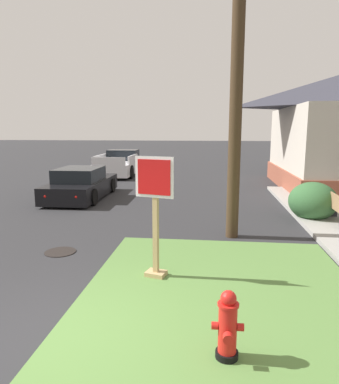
% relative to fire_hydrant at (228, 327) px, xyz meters
% --- Properties ---
extents(ground_plane, '(160.00, 160.00, 0.00)m').
position_rel_fire_hydrant_xyz_m(ground_plane, '(-2.28, 0.20, -0.48)').
color(ground_plane, '#2B2B2D').
extents(grass_corner_patch, '(4.67, 5.56, 0.08)m').
position_rel_fire_hydrant_xyz_m(grass_corner_patch, '(-0.00, 1.72, -0.44)').
color(grass_corner_patch, '#567F3D').
rests_on(grass_corner_patch, ground).
extents(fire_hydrant, '(0.38, 0.34, 0.85)m').
position_rel_fire_hydrant_xyz_m(fire_hydrant, '(0.00, 0.00, 0.00)').
color(fire_hydrant, black).
rests_on(fire_hydrant, grass_corner_patch).
extents(stop_sign, '(0.71, 0.36, 2.23)m').
position_rel_fire_hydrant_xyz_m(stop_sign, '(-1.21, 2.26, 0.69)').
color(stop_sign, tan).
rests_on(stop_sign, grass_corner_patch).
extents(manhole_cover, '(0.70, 0.70, 0.02)m').
position_rel_fire_hydrant_xyz_m(manhole_cover, '(-3.61, 3.49, -0.47)').
color(manhole_cover, black).
rests_on(manhole_cover, ground).
extents(parked_sedan_black, '(2.05, 4.51, 1.25)m').
position_rel_fire_hydrant_xyz_m(parked_sedan_black, '(-5.41, 9.74, 0.06)').
color(parked_sedan_black, black).
rests_on(parked_sedan_black, ground).
extents(pickup_truck_white, '(2.22, 5.42, 1.48)m').
position_rel_fire_hydrant_xyz_m(pickup_truck_white, '(-5.69, 17.22, 0.14)').
color(pickup_truck_white, silver).
rests_on(pickup_truck_white, ground).
extents(street_bench, '(0.46, 1.76, 0.85)m').
position_rel_fire_hydrant_xyz_m(street_bench, '(3.39, 6.42, 0.11)').
color(street_bench, '#93704C').
rests_on(street_bench, sidewalk_strip).
extents(utility_pole, '(1.73, 0.31, 9.27)m').
position_rel_fire_hydrant_xyz_m(utility_pole, '(0.35, 5.14, 4.33)').
color(utility_pole, '#42301E').
rests_on(utility_pole, ground).
extents(shrub_by_curb, '(1.44, 1.44, 1.18)m').
position_rel_fire_hydrant_xyz_m(shrub_by_curb, '(2.91, 7.17, 0.11)').
color(shrub_by_curb, '#346135').
rests_on(shrub_by_curb, ground).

